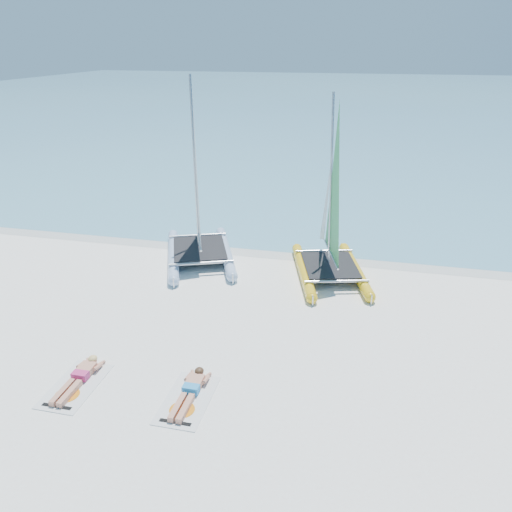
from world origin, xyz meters
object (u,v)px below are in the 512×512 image
at_px(sunbather_a, 79,377).
at_px(towel_b, 188,400).
at_px(sunbather_b, 190,390).
at_px(catamaran_blue, 197,207).
at_px(catamaran_yellow, 330,217).
at_px(towel_a, 76,386).

height_order(sunbather_a, towel_b, sunbather_a).
bearing_deg(sunbather_b, sunbather_a, -177.55).
height_order(catamaran_blue, catamaran_yellow, catamaran_blue).
bearing_deg(towel_b, sunbather_a, 178.38).
height_order(catamaran_yellow, towel_b, catamaran_yellow).
relative_size(sunbather_a, towel_b, 0.93).
relative_size(towel_b, sunbather_b, 1.07).
bearing_deg(catamaran_blue, sunbather_b, -94.48).
bearing_deg(sunbather_b, catamaran_blue, 107.34).
xyz_separation_m(towel_a, towel_b, (2.70, 0.12, 0.00)).
relative_size(towel_a, sunbather_a, 1.07).
bearing_deg(sunbather_a, towel_b, -1.62).
bearing_deg(towel_a, sunbather_a, 90.00).
distance_m(catamaran_blue, sunbather_b, 8.02).
xyz_separation_m(towel_b, sunbather_b, (-0.00, 0.19, 0.11)).
bearing_deg(catamaran_yellow, catamaran_blue, 164.65).
distance_m(catamaran_blue, catamaran_yellow, 4.68).
relative_size(sunbather_a, sunbather_b, 1.00).
distance_m(towel_b, sunbather_b, 0.22).
xyz_separation_m(catamaran_blue, towel_a, (-0.37, -7.76, -1.94)).
distance_m(catamaran_yellow, towel_b, 8.21).
xyz_separation_m(sunbather_a, sunbather_b, (2.70, 0.12, 0.00)).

